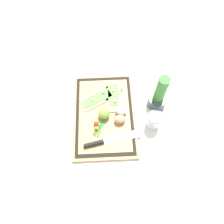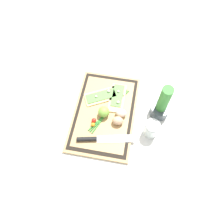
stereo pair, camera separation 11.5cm
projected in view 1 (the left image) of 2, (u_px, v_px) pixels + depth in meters
The scene contains 13 objects.
ground_plane at pixel (104, 115), 1.18m from camera, with size 6.00×6.00×0.00m, color silver.
cutting_board at pixel (104, 115), 1.18m from camera, with size 0.50×0.33×0.02m.
pizza_slice_near at pixel (99, 98), 1.20m from camera, with size 0.17×0.22×0.02m.
pizza_slice_far at pixel (113, 97), 1.21m from camera, with size 0.18×0.08×0.02m.
knife at pixel (103, 142), 1.09m from camera, with size 0.09×0.29×0.02m.
egg_brown at pixel (120, 119), 1.13m from camera, with size 0.05×0.06×0.05m, color tan.
egg_pink at pixel (121, 111), 1.15m from camera, with size 0.05×0.06×0.05m, color beige.
lime at pixel (104, 113), 1.13m from camera, with size 0.06×0.06×0.06m, color #7FB742.
cherry_tomato_red at pixel (96, 124), 1.13m from camera, with size 0.02×0.02×0.02m, color red.
cherry_tomato_yellow at pixel (96, 128), 1.12m from camera, with size 0.02×0.02×0.02m, color orange.
scallion_bunch at pixel (109, 111), 1.17m from camera, with size 0.30×0.18×0.01m.
herb_pot at pixel (159, 96), 1.14m from camera, with size 0.10×0.10×0.24m.
sauce_jar at pixel (154, 121), 1.12m from camera, with size 0.07×0.07×0.10m.
Camera 1 is at (0.51, 0.02, 1.07)m, focal length 35.00 mm.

